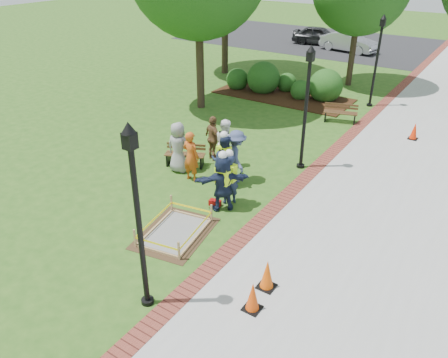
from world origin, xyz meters
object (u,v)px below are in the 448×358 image
Objects in this scene: lamp_near at (137,208)px; hivis_worker_b at (229,177)px; hivis_worker_a at (223,181)px; wet_concrete_pad at (175,226)px; hivis_worker_c at (224,159)px; bench_near at (185,159)px; cone_front at (253,297)px.

lamp_near is 4.90m from hivis_worker_b.
hivis_worker_a is at bearing -83.95° from hivis_worker_b.
hivis_worker_c is (-0.40, 3.03, 0.71)m from wet_concrete_pad.
hivis_worker_a is 1.00× the size of hivis_worker_c.
hivis_worker_a is at bearing 78.00° from wet_concrete_pad.
wet_concrete_pad is at bearing -82.39° from hivis_worker_c.
hivis_worker_b is at bearing 96.05° from hivis_worker_a.
hivis_worker_a reaches higher than hivis_worker_c.
lamp_near reaches higher than wet_concrete_pad.
hivis_worker_b is 1.12m from hivis_worker_c.
wet_concrete_pad is 2.31m from hivis_worker_b.
bench_near is 7.18m from lamp_near.
hivis_worker_b is at bearing -48.70° from hivis_worker_c.
hivis_worker_a is at bearing -57.81° from hivis_worker_c.
bench_near reaches higher than cone_front.
hivis_worker_b is at bearing 100.07° from lamp_near.
hivis_worker_c is (-3.59, 4.31, 0.58)m from cone_front.
wet_concrete_pad is 3.44m from cone_front.
hivis_worker_a reaches higher than bench_near.
hivis_worker_c is (-0.78, 1.25, -0.00)m from hivis_worker_a.
cone_front reaches higher than wet_concrete_pad.
bench_near is at bearing 148.37° from hivis_worker_a.
wet_concrete_pad is 1.73× the size of bench_near.
bench_near is at bearing 124.20° from wet_concrete_pad.
cone_front is at bearing -50.22° from hivis_worker_c.
hivis_worker_a reaches higher than wet_concrete_pad.
bench_near is (-2.36, 3.47, 0.01)m from wet_concrete_pad.
bench_near is 0.78× the size of hivis_worker_a.
hivis_worker_b is at bearing 129.40° from cone_front.
bench_near is at bearing 120.93° from lamp_near.
hivis_worker_c reaches higher than wet_concrete_pad.
hivis_worker_c is at bearing -12.71° from bench_near.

